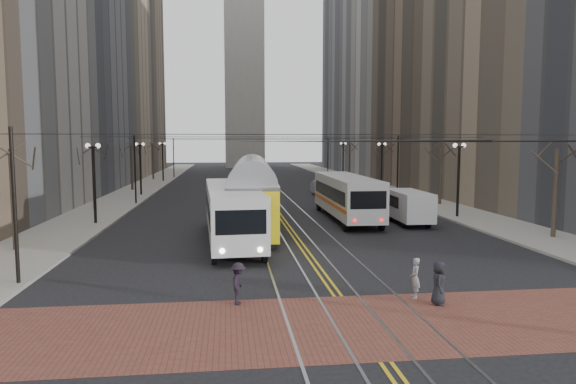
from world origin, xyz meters
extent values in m
plane|color=black|center=(0.00, 0.00, 0.00)|extent=(260.00, 260.00, 0.00)
cube|color=gray|center=(-15.00, 45.00, 0.07)|extent=(5.00, 140.00, 0.15)
cube|color=gray|center=(15.00, 45.00, 0.07)|extent=(5.00, 140.00, 0.15)
cube|color=brown|center=(0.00, -4.00, 0.01)|extent=(25.00, 6.00, 0.01)
cube|color=gray|center=(0.00, 45.00, 0.00)|extent=(4.80, 130.00, 0.02)
cube|color=gold|center=(0.00, 45.00, 0.01)|extent=(0.42, 130.00, 0.01)
cube|color=slate|center=(-25.50, 46.00, 17.00)|extent=(16.00, 20.00, 34.00)
cube|color=gray|center=(-27.50, 66.00, 26.00)|extent=(20.00, 20.00, 52.00)
cube|color=brown|center=(-25.50, 86.00, 20.00)|extent=(16.00, 20.00, 40.00)
cube|color=brown|center=(25.50, 46.00, 17.00)|extent=(16.00, 20.00, 34.00)
cube|color=#A19E97|center=(27.50, 66.00, 26.00)|extent=(20.00, 20.00, 52.00)
cube|color=slate|center=(25.50, 86.00, 20.00)|extent=(16.00, 20.00, 40.00)
cube|color=#B2AFA5|center=(0.00, 102.00, 28.00)|extent=(9.00, 9.00, 56.00)
cylinder|color=black|center=(-13.70, 18.00, 2.80)|extent=(0.20, 0.20, 5.60)
cylinder|color=black|center=(-13.70, 38.00, 2.80)|extent=(0.20, 0.20, 5.60)
cylinder|color=black|center=(-13.70, 58.00, 2.80)|extent=(0.20, 0.20, 5.60)
cylinder|color=black|center=(13.70, 18.00, 2.80)|extent=(0.20, 0.20, 5.60)
cylinder|color=black|center=(13.70, 38.00, 2.80)|extent=(0.20, 0.20, 5.60)
cylinder|color=black|center=(13.70, 58.00, 2.80)|extent=(0.20, 0.20, 5.60)
cylinder|color=#382D23|center=(-15.70, 9.00, 2.80)|extent=(0.28, 0.28, 5.60)
cylinder|color=#382D23|center=(-15.70, 26.00, 2.80)|extent=(0.28, 0.28, 5.60)
cylinder|color=#382D23|center=(-15.70, 44.00, 2.80)|extent=(0.28, 0.28, 5.60)
cylinder|color=#382D23|center=(-15.70, 62.00, 2.80)|extent=(0.28, 0.28, 5.60)
cylinder|color=#382D23|center=(15.70, 9.00, 2.80)|extent=(0.28, 0.28, 5.60)
cylinder|color=#382D23|center=(15.70, 26.00, 2.80)|extent=(0.28, 0.28, 5.60)
cylinder|color=#382D23|center=(15.70, 44.00, 2.80)|extent=(0.28, 0.28, 5.60)
cylinder|color=#382D23|center=(15.70, 62.00, 2.80)|extent=(0.28, 0.28, 5.60)
cylinder|color=black|center=(-1.50, 45.00, 6.00)|extent=(0.03, 120.00, 0.03)
cylinder|color=black|center=(1.50, 45.00, 6.00)|extent=(0.03, 120.00, 0.03)
cylinder|color=black|center=(-12.90, 2.00, 3.30)|extent=(0.16, 0.16, 6.60)
cylinder|color=black|center=(-12.90, 30.00, 3.30)|extent=(0.16, 0.16, 6.60)
cylinder|color=black|center=(-12.90, 66.00, 3.30)|extent=(0.16, 0.16, 6.60)
cylinder|color=black|center=(12.90, 30.00, 3.30)|extent=(0.16, 0.16, 6.60)
cylinder|color=black|center=(12.90, 66.00, 3.30)|extent=(0.16, 0.16, 6.60)
cube|color=silver|center=(-3.96, 10.45, 1.67)|extent=(3.50, 13.53, 3.35)
cube|color=yellow|center=(-2.50, 15.49, 1.89)|extent=(3.75, 16.17, 3.78)
cube|color=silver|center=(4.89, 18.42, 1.67)|extent=(2.90, 12.84, 3.34)
cube|color=silver|center=(8.87, 15.60, 1.21)|extent=(2.21, 5.49, 2.41)
imported|color=#3C3E44|center=(8.33, 23.25, 0.85)|extent=(2.18, 5.06, 1.70)
imported|color=#B5B6BD|center=(6.28, 36.02, 0.82)|extent=(1.99, 5.08, 1.65)
imported|color=black|center=(3.45, -2.40, 0.82)|extent=(0.78, 0.93, 1.62)
imported|color=gray|center=(2.89, -1.50, 0.79)|extent=(0.45, 0.62, 1.55)
imported|color=black|center=(-3.87, -1.50, 0.79)|extent=(0.70, 1.07, 1.56)
camera|label=1|loc=(-4.24, -20.03, 5.99)|focal=32.00mm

